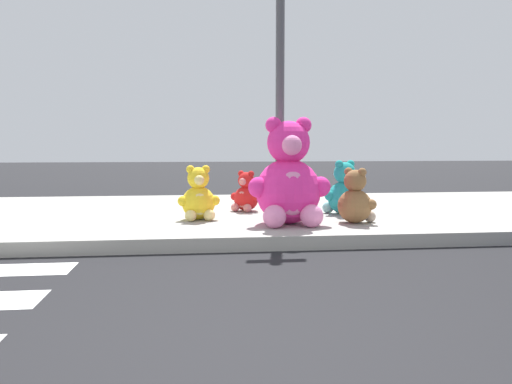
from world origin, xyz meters
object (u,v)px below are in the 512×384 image
at_px(plush_lavender, 283,190).
at_px(sign_pole, 280,83).
at_px(plush_red, 246,195).
at_px(plush_teal, 343,192).
at_px(plush_brown, 356,201).
at_px(plush_yellow, 199,198).
at_px(plush_pink_large, 289,182).

bearing_deg(plush_lavender, sign_pole, -103.64).
bearing_deg(plush_red, sign_pole, -60.01).
relative_size(plush_red, plush_teal, 0.78).
distance_m(plush_red, plush_brown, 1.72).
relative_size(plush_red, plush_brown, 0.86).
xyz_separation_m(plush_yellow, plush_teal, (1.93, 0.30, 0.02)).
height_order(plush_pink_large, plush_teal, plush_pink_large).
bearing_deg(plush_teal, plush_yellow, -171.14).
distance_m(plush_brown, plush_teal, 0.79).
relative_size(sign_pole, plush_lavender, 4.48).
bearing_deg(plush_lavender, plush_teal, -32.55).
relative_size(sign_pole, plush_pink_large, 2.57).
bearing_deg(plush_brown, plush_yellow, 165.29).
xyz_separation_m(plush_red, plush_teal, (1.27, -0.45, 0.06)).
height_order(plush_pink_large, plush_brown, plush_pink_large).
bearing_deg(plush_lavender, plush_pink_large, -96.83).
height_order(plush_yellow, plush_teal, plush_teal).
height_order(plush_pink_large, plush_yellow, plush_pink_large).
distance_m(plush_teal, plush_lavender, 0.87).
bearing_deg(plush_red, plush_lavender, 1.75).
height_order(sign_pole, plush_red, sign_pole).
xyz_separation_m(sign_pole, plush_red, (-0.37, 0.65, -1.47)).
height_order(sign_pole, plush_teal, sign_pole).
height_order(plush_brown, plush_lavender, plush_lavender).
height_order(sign_pole, plush_yellow, sign_pole).
bearing_deg(plush_teal, plush_red, 160.42).
xyz_separation_m(sign_pole, plush_teal, (0.89, 0.20, -1.41)).
distance_m(sign_pole, plush_brown, 1.75).
bearing_deg(plush_red, plush_pink_large, -72.63).
bearing_deg(plush_lavender, plush_red, -178.25).
height_order(plush_teal, plush_lavender, plush_teal).
bearing_deg(plush_teal, sign_pole, -167.52).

